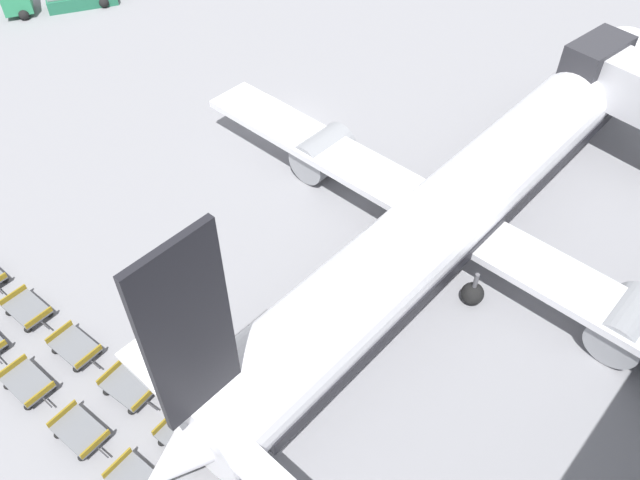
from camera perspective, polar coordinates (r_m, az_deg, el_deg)
ground_plane at (r=44.66m, az=-2.89°, el=10.43°), size 500.00×500.00×0.00m
airplane at (r=34.90m, az=13.11°, el=3.51°), size 36.77×43.61×13.63m
baggage_dolly_row_near_col_c at (r=32.76m, az=-25.15°, el=-11.78°), size 3.15×1.73×0.92m
baggage_dolly_row_near_col_d at (r=30.50m, az=-21.08°, el=-16.05°), size 3.16×1.78×0.92m
baggage_dolly_row_mid_a_col_b at (r=35.55m, az=-25.17°, el=-5.78°), size 3.15×1.74×0.92m
baggage_dolly_row_mid_a_col_c at (r=33.09m, az=-21.47°, el=-9.13°), size 3.16×1.77×0.92m
baggage_dolly_row_mid_a_col_d at (r=30.97m, az=-17.13°, el=-12.80°), size 3.18×1.84×0.92m
baggage_dolly_row_mid_a_col_e at (r=29.07m, az=-12.23°, el=-17.37°), size 3.17×1.79×0.92m
stand_guidance_stripe at (r=32.42m, az=1.16°, el=-7.27°), size 0.34×23.95×0.01m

